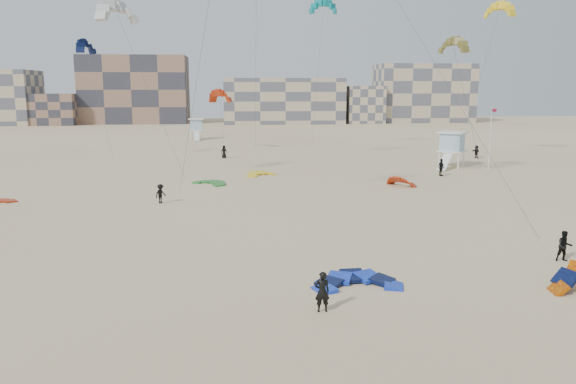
{
  "coord_description": "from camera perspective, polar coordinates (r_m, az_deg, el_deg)",
  "views": [
    {
      "loc": [
        -3.54,
        -24.54,
        9.2
      ],
      "look_at": [
        -0.59,
        6.0,
        3.56
      ],
      "focal_mm": 35.0,
      "sensor_mm": 36.0,
      "label": 1
    }
  ],
  "objects": [
    {
      "name": "condo_fill_left",
      "position": [
        159.55,
        -22.67,
        7.76
      ],
      "size": [
        12.0,
        10.0,
        8.0
      ],
      "primitive_type": "cube",
      "color": "#866451",
      "rests_on": "ground"
    },
    {
      "name": "kitesurfer_d",
      "position": [
        62.32,
        15.3,
        2.43
      ],
      "size": [
        0.65,
        1.16,
        1.87
      ],
      "primitive_type": "imported",
      "rotation": [
        0.0,
        0.0,
        1.75
      ],
      "color": "black",
      "rests_on": "ground"
    },
    {
      "name": "kitesurfer_e",
      "position": [
        76.28,
        -6.52,
        4.08
      ],
      "size": [
        0.92,
        0.68,
        1.72
      ],
      "primitive_type": "imported",
      "rotation": [
        0.0,
        0.0,
        0.18
      ],
      "color": "black",
      "rests_on": "ground"
    },
    {
      "name": "condo_fill_right",
      "position": [
        156.68,
        7.68,
        8.79
      ],
      "size": [
        10.0,
        10.0,
        10.0
      ],
      "primitive_type": "cube",
      "color": "tan",
      "rests_on": "ground"
    },
    {
      "name": "condo_west_b",
      "position": [
        160.74,
        -15.23,
        9.99
      ],
      "size": [
        28.0,
        14.0,
        18.0
      ],
      "primitive_type": "cube",
      "color": "#866451",
      "rests_on": "ground"
    },
    {
      "name": "kite_fly_olive",
      "position": [
        59.96,
        16.45,
        13.98
      ],
      "size": [
        6.39,
        4.3,
        13.55
      ],
      "rotation": [
        0.0,
        0.0,
        -0.9
      ],
      "color": "brown",
      "rests_on": "ground"
    },
    {
      "name": "kite_ground_red_far",
      "position": [
        55.13,
        11.38,
        0.61
      ],
      "size": [
        4.11,
        4.1,
        2.72
      ],
      "primitive_type": null,
      "rotation": [
        0.61,
        0.0,
        2.28
      ],
      "color": "#AF2402",
      "rests_on": "ground"
    },
    {
      "name": "kitesurfer_f",
      "position": [
        80.06,
        18.58,
        3.91
      ],
      "size": [
        0.71,
        1.67,
        1.74
      ],
      "primitive_type": "imported",
      "rotation": [
        0.0,
        0.0,
        -1.44
      ],
      "color": "black",
      "rests_on": "ground"
    },
    {
      "name": "kite_ground_blue",
      "position": [
        27.18,
        7.02,
        -9.44
      ],
      "size": [
        4.02,
        4.22,
        1.41
      ],
      "primitive_type": null,
      "rotation": [
        0.16,
        0.0,
        0.04
      ],
      "color": "blue",
      "rests_on": "ground"
    },
    {
      "name": "kite_fly_yellow",
      "position": [
        79.17,
        20.66,
        16.81
      ],
      "size": [
        5.38,
        10.6,
        19.37
      ],
      "rotation": [
        0.0,
        0.0,
        -0.81
      ],
      "color": "yellow",
      "rests_on": "ground"
    },
    {
      "name": "kite_fly_grey",
      "position": [
        56.78,
        -17.01,
        16.95
      ],
      "size": [
        9.02,
        6.44,
        16.77
      ],
      "rotation": [
        0.0,
        0.0,
        0.8
      ],
      "color": "silver",
      "rests_on": "ground"
    },
    {
      "name": "kite_ground_green",
      "position": [
        55.65,
        -7.86,
        0.81
      ],
      "size": [
        4.79,
        4.8,
        0.61
      ],
      "primitive_type": null,
      "rotation": [
        0.05,
        0.0,
        -0.75
      ],
      "color": "#25822B",
      "rests_on": "ground"
    },
    {
      "name": "kitesurfer_b",
      "position": [
        33.9,
        26.28,
        -4.96
      ],
      "size": [
        0.92,
        0.77,
        1.68
      ],
      "primitive_type": "imported",
      "rotation": [
        0.0,
        0.0,
        -0.18
      ],
      "color": "black",
      "rests_on": "ground"
    },
    {
      "name": "kite_fly_navy",
      "position": [
        76.64,
        -19.88,
        13.61
      ],
      "size": [
        6.46,
        10.13,
        14.52
      ],
      "rotation": [
        0.0,
        0.0,
        1.28
      ],
      "color": "#09173D",
      "rests_on": "ground"
    },
    {
      "name": "flagpole",
      "position": [
        68.15,
        19.87,
        5.3
      ],
      "size": [
        0.59,
        0.09,
        7.29
      ],
      "color": "white",
      "rests_on": "ground"
    },
    {
      "name": "kitesurfer_main",
      "position": [
        23.8,
        3.49,
        -10.07
      ],
      "size": [
        0.66,
        0.46,
        1.75
      ],
      "primitive_type": "imported",
      "rotation": [
        0.0,
        0.0,
        3.21
      ],
      "color": "black",
      "rests_on": "ground"
    },
    {
      "name": "kitesurfer_c",
      "position": [
        46.87,
        -12.82,
        -0.17
      ],
      "size": [
        1.12,
        1.16,
        1.59
      ],
      "primitive_type": "imported",
      "rotation": [
        0.0,
        0.0,
        0.84
      ],
      "color": "black",
      "rests_on": "ground"
    },
    {
      "name": "lifeguard_tower_near",
      "position": [
        69.72,
        16.32,
        4.15
      ],
      "size": [
        4.19,
        6.36,
        4.23
      ],
      "rotation": [
        0.0,
        0.0,
        -0.64
      ],
      "color": "white",
      "rests_on": "ground"
    },
    {
      "name": "kite_ground_yellow",
      "position": [
        60.71,
        -2.73,
        1.69
      ],
      "size": [
        4.55,
        4.61,
        1.36
      ],
      "primitive_type": null,
      "rotation": [
        0.19,
        0.0,
        0.57
      ],
      "color": "yellow",
      "rests_on": "ground"
    },
    {
      "name": "condo_mid",
      "position": [
        155.17,
        -0.52,
        9.24
      ],
      "size": [
        32.0,
        16.0,
        12.0
      ],
      "primitive_type": "cube",
      "color": "tan",
      "rests_on": "ground"
    },
    {
      "name": "ground",
      "position": [
        26.45,
        2.56,
        -9.95
      ],
      "size": [
        320.0,
        320.0,
        0.0
      ],
      "primitive_type": "plane",
      "color": "beige",
      "rests_on": "ground"
    },
    {
      "name": "kite_fly_red",
      "position": [
        85.25,
        -6.92,
        9.54
      ],
      "size": [
        5.43,
        5.45,
        8.63
      ],
      "rotation": [
        0.0,
        0.0,
        2.43
      ],
      "color": "#AF2402",
      "rests_on": "ground"
    },
    {
      "name": "lifeguard_tower_far",
      "position": [
        105.35,
        -9.32,
        6.31
      ],
      "size": [
        2.94,
        5.36,
        3.84
      ],
      "rotation": [
        0.0,
        0.0,
        0.09
      ],
      "color": "white",
      "rests_on": "ground"
    },
    {
      "name": "condo_east",
      "position": [
        165.45,
        13.56,
        9.72
      ],
      "size": [
        26.0,
        14.0,
        16.0
      ],
      "primitive_type": "cube",
      "color": "tan",
      "rests_on": "ground"
    },
    {
      "name": "kite_fly_teal_b",
      "position": [
        85.43,
        3.6,
        18.16
      ],
      "size": [
        4.13,
        5.77,
        20.86
      ],
      "rotation": [
        0.0,
        0.0,
        -0.05
      ],
      "color": "#0E978A",
      "rests_on": "ground"
    }
  ]
}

